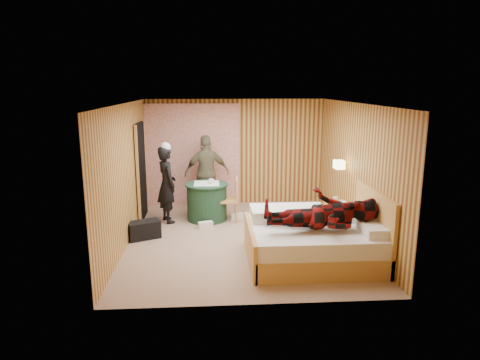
{
  "coord_description": "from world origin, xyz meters",
  "views": [
    {
      "loc": [
        -0.56,
        -7.6,
        2.82
      ],
      "look_at": [
        -0.03,
        0.32,
        1.05
      ],
      "focal_mm": 32.0,
      "sensor_mm": 36.0,
      "label": 1
    }
  ],
  "objects": [
    {
      "name": "duffel_bag",
      "position": [
        -1.85,
        0.11,
        0.17
      ],
      "size": [
        0.66,
        0.53,
        0.33
      ],
      "primitive_type": "cube",
      "rotation": [
        0.0,
        0.0,
        0.42
      ],
      "color": "black",
      "rests_on": "floor"
    },
    {
      "name": "cup_table",
      "position": [
        -0.58,
        1.14,
        0.85
      ],
      "size": [
        0.16,
        0.16,
        0.1
      ],
      "primitive_type": "imported",
      "rotation": [
        0.0,
        0.0,
        -0.35
      ],
      "color": "white",
      "rests_on": "round_table"
    },
    {
      "name": "nightstand",
      "position": [
        1.88,
        0.31,
        0.29
      ],
      "size": [
        0.43,
        0.58,
        0.56
      ],
      "color": "#E8B05F",
      "rests_on": "floor"
    },
    {
      "name": "chair_near",
      "position": [
        -0.15,
        1.08,
        0.53
      ],
      "size": [
        0.43,
        0.43,
        0.92
      ],
      "rotation": [
        0.0,
        0.0,
        -1.59
      ],
      "color": "#E8B05F",
      "rests_on": "floor"
    },
    {
      "name": "doorway",
      "position": [
        -2.06,
        1.4,
        1.02
      ],
      "size": [
        0.06,
        0.9,
        2.05
      ],
      "primitive_type": "cube",
      "color": "black",
      "rests_on": "floor"
    },
    {
      "name": "man_on_bed",
      "position": [
        1.15,
        -1.32,
        1.01
      ],
      "size": [
        0.86,
        0.67,
        1.77
      ],
      "primitive_type": "imported",
      "rotation": [
        0.0,
        1.57,
        0.0
      ],
      "color": "#680A09",
      "rests_on": "bed"
    },
    {
      "name": "woman_standing",
      "position": [
        -1.5,
        1.1,
        0.8
      ],
      "size": [
        0.6,
        0.69,
        1.6
      ],
      "primitive_type": "imported",
      "rotation": [
        0.0,
        0.0,
        2.01
      ],
      "color": "black",
      "rests_on": "floor"
    },
    {
      "name": "book_lower",
      "position": [
        1.88,
        0.26,
        0.57
      ],
      "size": [
        0.21,
        0.25,
        0.02
      ],
      "primitive_type": "imported",
      "rotation": [
        0.0,
        0.0,
        -0.22
      ],
      "color": "white",
      "rests_on": "nightstand"
    },
    {
      "name": "chair_far",
      "position": [
        -0.68,
        1.9,
        0.54
      ],
      "size": [
        0.45,
        0.45,
        0.93
      ],
      "rotation": [
        0.0,
        0.0,
        0.08
      ],
      "color": "#E8B05F",
      "rests_on": "floor"
    },
    {
      "name": "sneaker_right",
      "position": [
        -0.05,
        1.14,
        0.06
      ],
      "size": [
        0.32,
        0.23,
        0.13
      ],
      "primitive_type": "cube",
      "rotation": [
        0.0,
        0.0,
        0.42
      ],
      "color": "white",
      "rests_on": "floor"
    },
    {
      "name": "wall_back",
      "position": [
        0.0,
        2.5,
        1.25
      ],
      "size": [
        4.2,
        0.02,
        2.5
      ],
      "primitive_type": "cube",
      "color": "#DAB153",
      "rests_on": "floor"
    },
    {
      "name": "wall_left",
      "position": [
        -2.1,
        0.0,
        1.25
      ],
      "size": [
        0.02,
        5.0,
        2.5
      ],
      "primitive_type": "cube",
      "color": "#DAB153",
      "rests_on": "floor"
    },
    {
      "name": "round_table",
      "position": [
        -0.68,
        1.19,
        0.4
      ],
      "size": [
        0.9,
        0.9,
        0.8
      ],
      "color": "#214832",
      "rests_on": "floor"
    },
    {
      "name": "floor",
      "position": [
        0.0,
        0.0,
        0.0
      ],
      "size": [
        4.2,
        5.0,
        0.01
      ],
      "primitive_type": "cube",
      "color": "#9D8067",
      "rests_on": "ground"
    },
    {
      "name": "bed",
      "position": [
        1.12,
        -1.09,
        0.34
      ],
      "size": [
        2.15,
        1.69,
        1.16
      ],
      "color": "#E8B05F",
      "rests_on": "floor"
    },
    {
      "name": "curtain",
      "position": [
        -1.0,
        2.43,
        1.2
      ],
      "size": [
        2.2,
        0.08,
        2.4
      ],
      "primitive_type": "cube",
      "color": "silver",
      "rests_on": "floor"
    },
    {
      "name": "wall_lamp",
      "position": [
        1.92,
        0.45,
        1.3
      ],
      "size": [
        0.26,
        0.24,
        0.16
      ],
      "color": "gold",
      "rests_on": "wall_right"
    },
    {
      "name": "wall_right",
      "position": [
        2.1,
        0.0,
        1.25
      ],
      "size": [
        0.02,
        5.0,
        2.5
      ],
      "primitive_type": "cube",
      "color": "#DAB153",
      "rests_on": "floor"
    },
    {
      "name": "book_upper",
      "position": [
        1.88,
        0.26,
        0.59
      ],
      "size": [
        0.19,
        0.25,
        0.02
      ],
      "primitive_type": "imported",
      "rotation": [
        0.0,
        0.0,
        -0.15
      ],
      "color": "white",
      "rests_on": "nightstand"
    },
    {
      "name": "man_at_table",
      "position": [
        -0.68,
        1.94,
        0.86
      ],
      "size": [
        1.06,
        0.56,
        1.72
      ],
      "primitive_type": "imported",
      "rotation": [
        0.0,
        0.0,
        3.29
      ],
      "color": "#6D6648",
      "rests_on": "floor"
    },
    {
      "name": "sneaker_left",
      "position": [
        -0.7,
        0.63,
        0.06
      ],
      "size": [
        0.31,
        0.2,
        0.13
      ],
      "primitive_type": "cube",
      "rotation": [
        0.0,
        0.0,
        0.31
      ],
      "color": "white",
      "rests_on": "floor"
    },
    {
      "name": "cup_nightstand",
      "position": [
        1.88,
        0.44,
        0.61
      ],
      "size": [
        0.12,
        0.12,
        0.09
      ],
      "primitive_type": "imported",
      "rotation": [
        0.0,
        0.0,
        -0.23
      ],
      "color": "white",
      "rests_on": "nightstand"
    },
    {
      "name": "ceiling",
      "position": [
        0.0,
        0.0,
        2.5
      ],
      "size": [
        4.2,
        5.0,
        0.01
      ],
      "primitive_type": "cube",
      "color": "white",
      "rests_on": "wall_back"
    }
  ]
}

